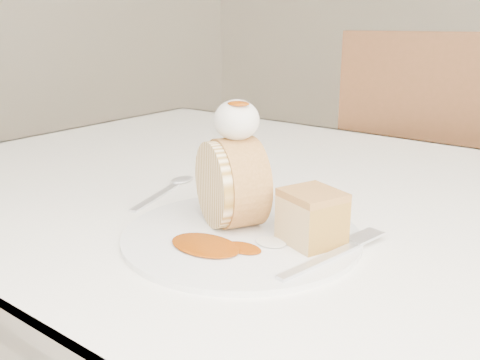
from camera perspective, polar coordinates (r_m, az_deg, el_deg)
The scene contains 10 objects.
table at distance 0.82m, azimuth 8.01°, elevation -7.61°, with size 1.40×0.90×0.75m.
chair_far at distance 1.43m, azimuth 20.16°, elevation -2.21°, with size 0.56×0.56×0.97m.
plate at distance 0.64m, azimuth 0.16°, elevation -5.91°, with size 0.28×0.28×0.01m, color white.
roulade_slice at distance 0.64m, azimuth -0.94°, elevation -0.29°, with size 0.10×0.10×0.06m, color beige.
cake_chunk at distance 0.60m, azimuth 7.66°, elevation -4.29°, with size 0.06×0.06×0.05m, color #B17C43.
whipped_cream at distance 0.63m, azimuth -0.36°, elevation 6.42°, with size 0.05×0.05×0.05m, color silver.
caramel_drizzle at distance 0.61m, azimuth -0.18°, elevation 8.70°, with size 0.03×0.02×0.01m, color #8A3705.
caramel_pool at distance 0.60m, azimuth -3.72°, elevation -6.93°, with size 0.09×0.06×0.00m, color #8A3705, non-canonical shape.
fork at distance 0.57m, azimuth 8.50°, elevation -8.54°, with size 0.02×0.17×0.00m, color silver.
spoon at distance 0.78m, azimuth -8.94°, elevation -1.80°, with size 0.02×0.16×0.00m, color silver.
Camera 1 is at (0.36, -0.46, 1.00)m, focal length 40.00 mm.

